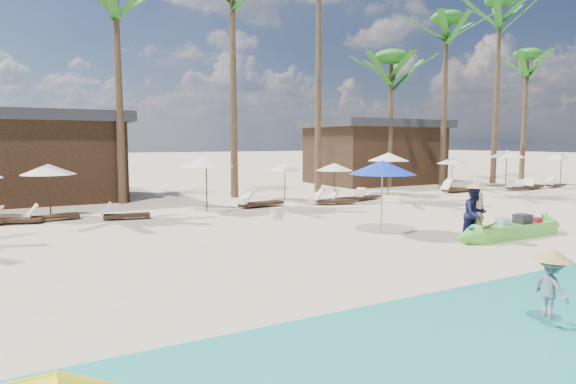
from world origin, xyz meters
TOP-DOWN VIEW (x-y plane):
  - ground at (0.00, 0.00)m, footprint 240.00×240.00m
  - green_canoe at (5.48, 0.26)m, footprint 5.32×0.76m
  - tourist at (4.66, 0.97)m, footprint 0.70×0.57m
  - vendor_green at (3.96, 0.40)m, footprint 0.85×0.70m
  - vendor_yellow at (-0.28, -4.63)m, footprint 0.48×0.68m
  - blue_umbrella at (2.44, 2.67)m, footprint 2.13×2.13m
  - resort_parasol_4 at (-6.53, 10.87)m, footprint 1.99×1.99m
  - lounger_4_left at (-7.69, 10.18)m, footprint 1.73×1.01m
  - lounger_4_right at (-6.54, 10.30)m, footprint 1.72×0.60m
  - resort_parasol_5 at (-0.78, 9.88)m, footprint 2.22×2.22m
  - lounger_5_left at (-4.18, 9.36)m, footprint 1.79×0.84m
  - resort_parasol_6 at (3.63, 11.27)m, footprint 1.79×1.79m
  - lounger_6_left at (1.39, 10.07)m, footprint 1.70×0.99m
  - lounger_6_right at (1.67, 9.96)m, footprint 2.04×0.84m
  - resort_parasol_7 at (5.61, 9.99)m, footprint 1.80×1.80m
  - lounger_7_left at (4.99, 9.21)m, footprint 1.94×1.14m
  - lounger_7_right at (6.00, 9.69)m, footprint 1.77×0.57m
  - resort_parasol_8 at (9.75, 10.98)m, footprint 2.22×2.22m
  - lounger_8_left at (7.49, 9.86)m, footprint 1.72×0.97m
  - resort_parasol_9 at (15.26, 11.64)m, footprint 1.86×1.86m
  - lounger_9_left at (14.46, 10.46)m, footprint 2.00×1.06m
  - lounger_9_right at (13.88, 10.17)m, footprint 1.78×0.57m
  - resort_parasol_10 at (19.28, 10.96)m, footprint 2.26×2.26m
  - lounger_10_left at (18.28, 9.36)m, footprint 1.68×0.78m
  - lounger_10_right at (19.78, 9.40)m, footprint 1.95×0.99m
  - resort_parasol_11 at (23.93, 10.31)m, footprint 2.05×2.05m
  - lounger_11_left at (21.94, 9.41)m, footprint 1.67×0.63m
  - palm_3 at (-3.36, 14.27)m, footprint 2.08×2.08m
  - palm_4 at (2.15, 14.01)m, footprint 2.08×2.08m
  - palm_6 at (12.84, 14.52)m, footprint 2.08×2.08m
  - palm_7 at (16.57, 13.68)m, footprint 2.08×2.08m
  - palm_8 at (21.07, 13.33)m, footprint 2.08×2.08m
  - palm_9 at (26.21, 14.81)m, footprint 2.08×2.08m
  - pavilion_west at (-8.00, 17.50)m, footprint 10.80×6.60m
  - pavilion_east at (14.00, 17.50)m, footprint 8.80×6.60m

SIDE VIEW (x-z plane):
  - ground at x=0.00m, z-range 0.00..0.00m
  - lounger_10_left at x=18.28m, z-range -0.09..0.46m
  - lounger_6_left at x=1.39m, z-range -0.09..0.46m
  - lounger_11_left at x=21.94m, z-range -0.09..0.46m
  - lounger_8_left at x=7.49m, z-range -0.09..0.47m
  - lounger_4_left at x=-7.69m, z-range -0.09..0.47m
  - lounger_4_right at x=-6.54m, z-range -0.10..0.48m
  - lounger_5_left at x=-4.18m, z-range -0.10..0.49m
  - lounger_7_right at x=6.00m, z-range -0.10..0.50m
  - lounger_9_right at x=13.88m, z-range -0.10..0.50m
  - lounger_7_left at x=4.99m, z-range -0.10..0.52m
  - lounger_10_right at x=19.78m, z-range -0.11..0.53m
  - lounger_9_left at x=14.46m, z-range -0.11..0.54m
  - lounger_6_right at x=1.67m, z-range -0.11..0.56m
  - green_canoe at x=5.48m, z-range -0.11..0.57m
  - vendor_yellow at x=-0.28m, z-range 0.18..1.13m
  - vendor_green at x=3.96m, z-range 0.00..1.62m
  - tourist at x=4.66m, z-range 0.00..1.66m
  - resort_parasol_6 at x=3.63m, z-range 0.74..2.59m
  - resort_parasol_7 at x=5.61m, z-range 0.75..2.60m
  - resort_parasol_9 at x=15.26m, z-range 0.77..2.68m
  - resort_parasol_4 at x=-6.53m, z-range 0.82..2.87m
  - resort_parasol_11 at x=23.93m, z-range 0.85..2.95m
  - resort_parasol_8 at x=9.75m, z-range 0.92..3.20m
  - resort_parasol_5 at x=-0.78m, z-range 0.92..3.21m
  - blue_umbrella at x=2.44m, z-range 0.93..3.22m
  - resort_parasol_10 at x=19.28m, z-range 0.94..3.26m
  - pavilion_west at x=-8.00m, z-range 0.04..4.34m
  - pavilion_east at x=14.00m, z-range 0.05..4.35m
  - palm_6 at x=12.84m, z-range 2.79..11.31m
  - palm_9 at x=26.21m, z-range 3.14..12.97m
  - palm_3 at x=-3.36m, z-range 3.32..13.83m
  - palm_7 at x=16.57m, z-range 3.46..14.53m
  - palm_4 at x=2.15m, z-range 3.60..15.30m
  - palm_8 at x=21.07m, z-range 3.83..16.53m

